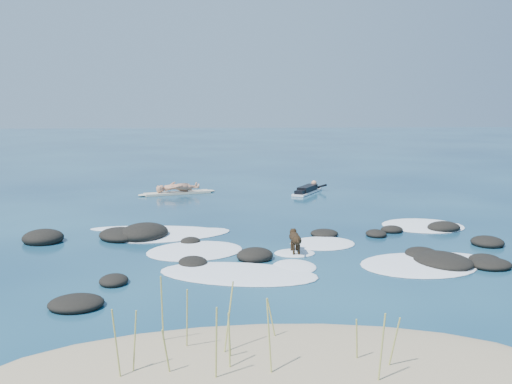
{
  "coord_description": "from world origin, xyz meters",
  "views": [
    {
      "loc": [
        -0.81,
        -15.72,
        3.96
      ],
      "look_at": [
        0.67,
        4.0,
        0.9
      ],
      "focal_mm": 40.0,
      "sensor_mm": 36.0,
      "label": 1
    }
  ],
  "objects": [
    {
      "name": "breaking_foam",
      "position": [
        1.45,
        -0.51,
        0.01
      ],
      "size": [
        12.31,
        7.66,
        0.12
      ],
      "color": "white",
      "rests_on": "ground"
    },
    {
      "name": "dune_grass",
      "position": [
        -0.55,
        -7.96,
        0.64
      ],
      "size": [
        4.0,
        1.74,
        1.21
      ],
      "color": "tan",
      "rests_on": "ground"
    },
    {
      "name": "reef_rocks",
      "position": [
        1.62,
        -1.24,
        0.11
      ],
      "size": [
        14.21,
        7.6,
        0.64
      ],
      "color": "black",
      "rests_on": "ground"
    },
    {
      "name": "ground",
      "position": [
        0.0,
        0.0,
        0.0
      ],
      "size": [
        160.0,
        160.0,
        0.0
      ],
      "primitive_type": "plane",
      "color": "#0A2642",
      "rests_on": "ground"
    },
    {
      "name": "dog",
      "position": [
        1.32,
        -1.09,
        0.43
      ],
      "size": [
        0.27,
        1.03,
        0.65
      ],
      "rotation": [
        0.0,
        0.0,
        1.59
      ],
      "color": "black",
      "rests_on": "ground"
    },
    {
      "name": "paddling_surfer_rig",
      "position": [
        3.39,
        9.29,
        0.16
      ],
      "size": [
        1.84,
        2.52,
        0.47
      ],
      "rotation": [
        0.0,
        0.0,
        1.04
      ],
      "color": "white",
      "rests_on": "ground"
    },
    {
      "name": "standing_surfer_rig",
      "position": [
        -2.43,
        9.45,
        0.79
      ],
      "size": [
        3.43,
        1.52,
        2.0
      ],
      "rotation": [
        0.0,
        0.0,
        0.33
      ],
      "color": "beige",
      "rests_on": "ground"
    }
  ]
}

